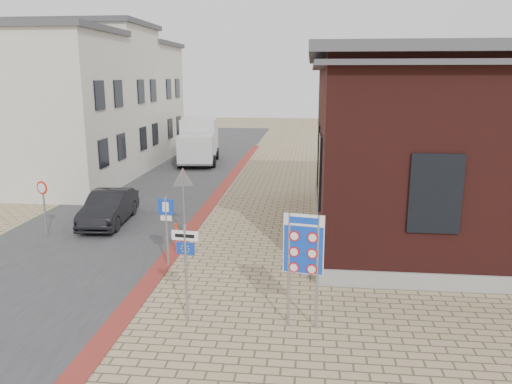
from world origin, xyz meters
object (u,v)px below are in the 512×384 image
at_px(sedan, 109,208).
at_px(parking_sign, 166,220).
at_px(essen_sign, 186,258).
at_px(border_sign, 303,247).
at_px(box_truck, 199,141).
at_px(bollard, 176,239).

bearing_deg(sedan, parking_sign, -54.12).
xyz_separation_m(essen_sign, parking_sign, (-1.49, 3.50, -0.11)).
bearing_deg(essen_sign, border_sign, 6.25).
xyz_separation_m(border_sign, parking_sign, (-4.30, 3.50, -0.50)).
bearing_deg(border_sign, box_truck, 118.61).
height_order(sedan, essen_sign, essen_sign).
bearing_deg(parking_sign, bollard, 94.22).
xyz_separation_m(sedan, bollard, (3.68, -3.25, -0.13)).
distance_m(border_sign, essen_sign, 2.84).
relative_size(sedan, parking_sign, 1.81).
relative_size(border_sign, bollard, 2.56).
height_order(sedan, parking_sign, parking_sign).
distance_m(border_sign, parking_sign, 5.57).
distance_m(border_sign, bollard, 6.45).
distance_m(essen_sign, parking_sign, 3.80).
xyz_separation_m(parking_sign, bollard, (0.00, 1.07, -0.98)).
height_order(box_truck, border_sign, box_truck).
distance_m(box_truck, bollard, 18.24).
relative_size(border_sign, essen_sign, 1.14).
bearing_deg(box_truck, bollard, -86.95).
xyz_separation_m(box_truck, essen_sign, (4.66, -22.50, 0.07)).
distance_m(box_truck, essen_sign, 22.98).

